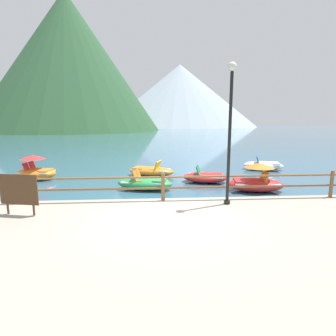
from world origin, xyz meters
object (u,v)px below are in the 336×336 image
object	(u,v)px
sign_board	(19,190)
pedal_boat_4	(256,182)
lamp_post	(230,122)
pedal_boat_1	(151,171)
pedal_boat_2	(36,171)
pedal_boat_0	(263,165)
pedal_boat_3	(205,177)
pedal_boat_6	(145,183)

from	to	relation	value
sign_board	pedal_boat_4	size ratio (longest dim) A/B	0.46
lamp_post	sign_board	world-z (taller)	lamp_post
pedal_boat_1	pedal_boat_2	xyz separation A→B (m)	(-6.09, -0.46, 0.18)
lamp_post	pedal_boat_2	distance (m)	10.81
lamp_post	pedal_boat_2	bearing A→B (deg)	144.01
pedal_boat_0	pedal_boat_2	world-z (taller)	pedal_boat_2
lamp_post	pedal_boat_1	xyz separation A→B (m)	(-2.40, 6.63, -2.77)
pedal_boat_1	pedal_boat_2	distance (m)	6.11
pedal_boat_0	pedal_boat_2	bearing A→B (deg)	-172.15
pedal_boat_3	pedal_boat_6	size ratio (longest dim) A/B	0.90
lamp_post	pedal_boat_4	xyz separation A→B (m)	(2.15, 2.98, -2.61)
pedal_boat_0	pedal_boat_3	distance (m)	5.37
lamp_post	pedal_boat_3	size ratio (longest dim) A/B	1.81
pedal_boat_3	lamp_post	bearing A→B (deg)	-93.46
lamp_post	pedal_boat_2	world-z (taller)	lamp_post
sign_board	pedal_boat_2	distance (m)	7.16
lamp_post	pedal_boat_4	bearing A→B (deg)	54.15
pedal_boat_1	pedal_boat_6	distance (m)	3.06
pedal_boat_1	pedal_boat_4	distance (m)	5.84
pedal_boat_1	pedal_boat_3	world-z (taller)	pedal_boat_1
pedal_boat_2	pedal_boat_3	world-z (taller)	pedal_boat_2
sign_board	pedal_boat_1	world-z (taller)	sign_board
pedal_boat_4	pedal_boat_2	bearing A→B (deg)	163.31
lamp_post	pedal_boat_4	world-z (taller)	lamp_post
pedal_boat_3	pedal_boat_4	size ratio (longest dim) A/B	0.94
pedal_boat_2	sign_board	bearing A→B (deg)	-71.49
pedal_boat_3	pedal_boat_4	xyz separation A→B (m)	(1.86, -1.84, 0.16)
pedal_boat_0	pedal_boat_6	bearing A→B (deg)	-149.11
pedal_boat_1	pedal_boat_2	bearing A→B (deg)	-175.68
pedal_boat_3	pedal_boat_4	bearing A→B (deg)	-44.74
pedal_boat_2	pedal_boat_1	bearing A→B (deg)	4.32
lamp_post	pedal_boat_4	size ratio (longest dim) A/B	1.70
pedal_boat_0	pedal_boat_4	xyz separation A→B (m)	(-2.48, -5.00, 0.14)
sign_board	pedal_boat_0	world-z (taller)	sign_board
lamp_post	pedal_boat_6	distance (m)	5.27
pedal_boat_0	pedal_boat_6	world-z (taller)	pedal_boat_6
pedal_boat_0	pedal_boat_4	bearing A→B (deg)	-116.38
lamp_post	pedal_boat_2	xyz separation A→B (m)	(-8.49, 6.17, -2.59)
sign_board	lamp_post	bearing A→B (deg)	5.41
lamp_post	pedal_boat_3	bearing A→B (deg)	86.54
sign_board	pedal_boat_2	size ratio (longest dim) A/B	0.51
pedal_boat_0	lamp_post	bearing A→B (deg)	-120.14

